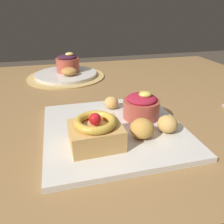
{
  "coord_description": "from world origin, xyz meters",
  "views": [
    {
      "loc": [
        -0.05,
        -0.63,
        0.99
      ],
      "look_at": [
        0.07,
        -0.19,
        0.77
      ],
      "focal_mm": 35.55,
      "sensor_mm": 36.0,
      "label": 1
    }
  ],
  "objects": [
    {
      "name": "dining_table",
      "position": [
        0.0,
        0.0,
        0.64
      ],
      "size": [
        1.47,
        0.95,
        0.73
      ],
      "color": "olive",
      "rests_on": "ground_plane"
    },
    {
      "name": "back_ramekin",
      "position": [
        0.0,
        0.26,
        0.78
      ],
      "size": [
        0.09,
        0.09,
        0.08
      ],
      "color": "#B24C3D",
      "rests_on": "back_plate"
    },
    {
      "name": "fritter_back",
      "position": [
        0.17,
        -0.26,
        0.76
      ],
      "size": [
        0.04,
        0.04,
        0.04
      ],
      "primitive_type": "ellipsoid",
      "color": "tan",
      "rests_on": "front_plate"
    },
    {
      "name": "front_plate",
      "position": [
        0.07,
        -0.21,
        0.74
      ],
      "size": [
        0.31,
        0.31,
        0.01
      ],
      "primitive_type": "cube",
      "color": "silver",
      "rests_on": "dining_table"
    },
    {
      "name": "woven_placemat",
      "position": [
        -0.01,
        0.24,
        0.73
      ],
      "size": [
        0.3,
        0.3,
        0.0
      ],
      "primitive_type": "cylinder",
      "color": "tan",
      "rests_on": "dining_table"
    },
    {
      "name": "back_plate",
      "position": [
        -0.01,
        0.24,
        0.74
      ],
      "size": [
        0.24,
        0.24,
        0.01
      ],
      "primitive_type": "cylinder",
      "color": "silver",
      "rests_on": "woven_placemat"
    },
    {
      "name": "back_pastry",
      "position": [
        0.0,
        0.21,
        0.76
      ],
      "size": [
        0.06,
        0.06,
        0.03
      ],
      "primitive_type": "ellipsoid",
      "color": "#B77F3D",
      "rests_on": "back_plate"
    },
    {
      "name": "fritter_front",
      "position": [
        0.11,
        -0.27,
        0.76
      ],
      "size": [
        0.05,
        0.05,
        0.04
      ],
      "primitive_type": "ellipsoid",
      "color": "gold",
      "rests_on": "front_plate"
    },
    {
      "name": "berry_ramekin",
      "position": [
        0.14,
        -0.18,
        0.77
      ],
      "size": [
        0.09,
        0.09,
        0.07
      ],
      "color": "#B24C3D",
      "rests_on": "front_plate"
    },
    {
      "name": "fritter_middle",
      "position": [
        0.08,
        -0.11,
        0.76
      ],
      "size": [
        0.04,
        0.04,
        0.03
      ],
      "primitive_type": "ellipsoid",
      "color": "tan",
      "rests_on": "front_plate"
    },
    {
      "name": "cake_slice",
      "position": [
        0.01,
        -0.27,
        0.77
      ],
      "size": [
        0.1,
        0.09,
        0.07
      ],
      "rotation": [
        0.0,
        0.0,
        0.04
      ],
      "color": "tan",
      "rests_on": "front_plate"
    },
    {
      "name": "fritter_extra",
      "position": [
        0.18,
        -0.1,
        0.76
      ],
      "size": [
        0.04,
        0.04,
        0.04
      ],
      "primitive_type": "ellipsoid",
      "color": "tan",
      "rests_on": "front_plate"
    }
  ]
}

